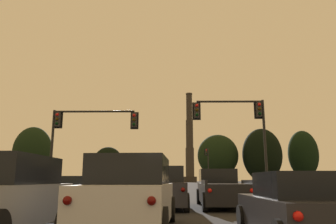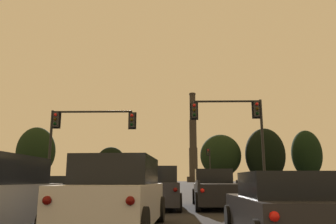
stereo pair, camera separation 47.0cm
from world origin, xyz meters
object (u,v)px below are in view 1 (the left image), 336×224
object	(u,v)px
pickup_truck_right_lane_front	(221,190)
hatchback_right_lane_second	(296,208)
suv_center_lane_front	(163,188)
traffic_light_far_right	(207,162)
sedan_left_lane_front	(81,194)
traffic_light_overhead_left	(81,130)
suv_center_lane_second	(131,195)
suv_left_lane_second	(3,196)
smokestack	(190,146)
traffic_light_overhead_right	(241,123)

from	to	relation	value
pickup_truck_right_lane_front	hatchback_right_lane_second	bearing A→B (deg)	-86.29
suv_center_lane_front	traffic_light_far_right	size ratio (longest dim) A/B	0.74
suv_center_lane_front	traffic_light_far_right	distance (m)	42.10
sedan_left_lane_front	hatchback_right_lane_second	distance (m)	9.73
pickup_truck_right_lane_front	suv_center_lane_front	xyz separation A→B (m)	(-2.81, -0.83, 0.09)
sedan_left_lane_front	traffic_light_overhead_left	distance (m)	9.57
traffic_light_overhead_left	sedan_left_lane_front	bearing A→B (deg)	-73.50
hatchback_right_lane_second	traffic_light_overhead_left	distance (m)	18.35
suv_center_lane_second	suv_center_lane_front	xyz separation A→B (m)	(0.62, 6.76, 0.00)
sedan_left_lane_front	suv_left_lane_second	size ratio (longest dim) A/B	0.96
suv_center_lane_front	suv_center_lane_second	bearing A→B (deg)	-97.03
pickup_truck_right_lane_front	sedan_left_lane_front	bearing A→B (deg)	-164.23
smokestack	traffic_light_overhead_right	bearing A→B (deg)	-91.89
suv_left_lane_second	pickup_truck_right_lane_front	size ratio (longest dim) A/B	0.89
hatchback_right_lane_second	smokestack	bearing A→B (deg)	87.71
traffic_light_far_right	smokestack	distance (m)	120.29
traffic_light_overhead_right	hatchback_right_lane_second	bearing A→B (deg)	-97.87
traffic_light_overhead_right	suv_left_lane_second	bearing A→B (deg)	-122.21
traffic_light_far_right	smokestack	xyz separation A→B (m)	(3.64, 119.34, 14.65)
suv_left_lane_second	hatchback_right_lane_second	bearing A→B (deg)	-4.06
traffic_light_far_right	smokestack	world-z (taller)	smokestack
sedan_left_lane_front	traffic_light_overhead_right	size ratio (longest dim) A/B	0.71
traffic_light_overhead_right	smokestack	world-z (taller)	smokestack
sedan_left_lane_front	suv_center_lane_front	size ratio (longest dim) A/B	0.95
pickup_truck_right_lane_front	hatchback_right_lane_second	distance (m)	8.71
traffic_light_overhead_left	traffic_light_overhead_right	bearing A→B (deg)	-4.30
sedan_left_lane_front	suv_left_lane_second	world-z (taller)	suv_left_lane_second
suv_center_lane_front	suv_left_lane_second	bearing A→B (deg)	-118.22
sedan_left_lane_front	suv_center_lane_front	world-z (taller)	suv_center_lane_front
hatchback_right_lane_second	suv_center_lane_front	bearing A→B (deg)	112.00
hatchback_right_lane_second	smokestack	distance (m)	169.80
hatchback_right_lane_second	traffic_light_overhead_left	bearing A→B (deg)	120.83
suv_left_lane_second	hatchback_right_lane_second	distance (m)	6.84
hatchback_right_lane_second	traffic_light_overhead_left	xyz separation A→B (m)	(-9.14, 15.38, 4.08)
traffic_light_overhead_left	pickup_truck_right_lane_front	bearing A→B (deg)	-37.24
traffic_light_overhead_right	traffic_light_overhead_left	bearing A→B (deg)	175.70
hatchback_right_lane_second	traffic_light_overhead_right	world-z (taller)	traffic_light_overhead_right
hatchback_right_lane_second	suv_left_lane_second	bearing A→B (deg)	175.61
suv_left_lane_second	suv_center_lane_front	xyz separation A→B (m)	(3.65, 7.34, 0.00)
traffic_light_overhead_left	suv_center_lane_second	bearing A→B (deg)	-69.43
suv_center_lane_front	hatchback_right_lane_second	xyz separation A→B (m)	(3.16, -7.87, -0.23)
pickup_truck_right_lane_front	hatchback_right_lane_second	world-z (taller)	pickup_truck_right_lane_front
pickup_truck_right_lane_front	smokestack	distance (m)	161.15
sedan_left_lane_front	suv_left_lane_second	bearing A→B (deg)	-90.68
sedan_left_lane_front	suv_left_lane_second	xyz separation A→B (m)	(-0.13, -6.54, 0.23)
traffic_light_far_right	sedan_left_lane_front	bearing A→B (deg)	-103.49
hatchback_right_lane_second	traffic_light_far_right	xyz separation A→B (m)	(3.45, 49.31, 3.68)
suv_center_lane_second	suv_center_lane_front	size ratio (longest dim) A/B	1.00
suv_center_lane_second	pickup_truck_right_lane_front	distance (m)	8.33
traffic_light_overhead_right	smokestack	distance (m)	154.82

